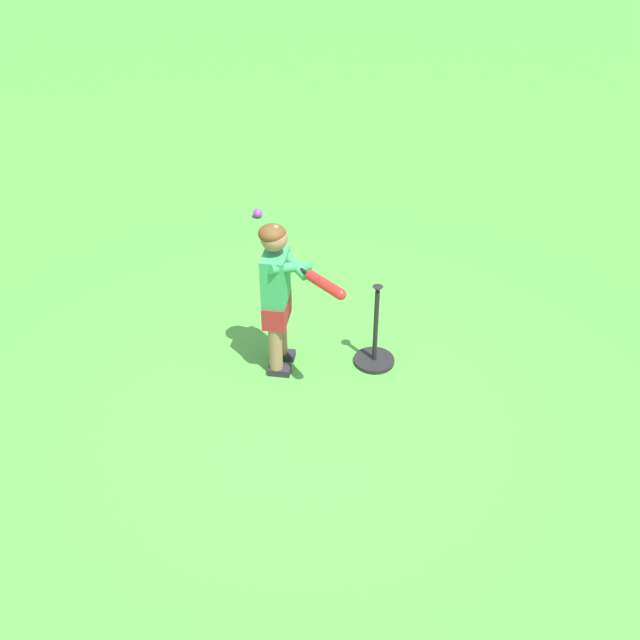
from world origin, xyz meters
The scene contains 4 objects.
ground_plane centered at (0.00, 0.00, 0.00)m, with size 40.00×40.00×0.00m, color #479338.
child_batter centered at (-0.44, -0.33, 0.65)m, with size 0.48×0.67×1.08m.
play_ball_far_left centered at (-2.43, -1.37, 0.04)m, with size 0.09×0.09×0.09m, color purple.
batting_tee centered at (-0.70, 0.25, 0.10)m, with size 0.28×0.28×0.62m.
Camera 1 is at (3.28, 1.27, 3.22)m, focal length 42.10 mm.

